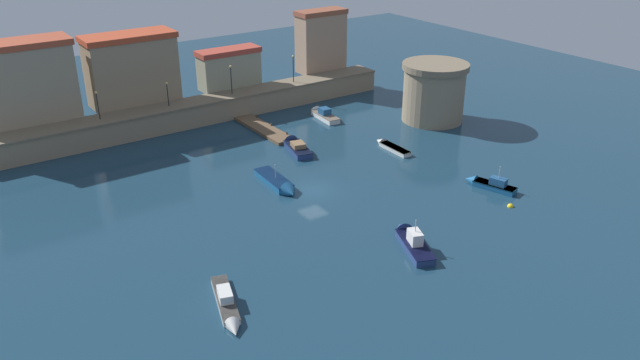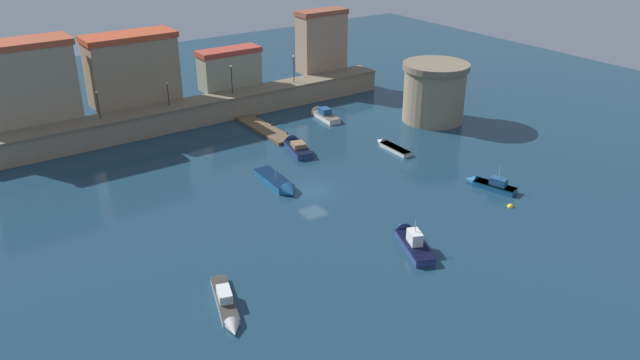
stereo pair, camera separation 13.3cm
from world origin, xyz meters
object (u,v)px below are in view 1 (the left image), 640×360
(moored_boat_3, at_px, (227,306))
(quay_lamp_0, at_px, (97,101))
(quay_lamp_3, at_px, (293,64))
(moored_boat_5, at_px, (390,146))
(quay_lamp_1, at_px, (167,90))
(moored_boat_0, at_px, (322,114))
(moored_boat_6, at_px, (279,184))
(moored_boat_4, at_px, (488,184))
(moored_boat_2, at_px, (411,239))
(quay_lamp_2, at_px, (231,75))
(mooring_buoy_0, at_px, (510,207))
(moored_boat_1, at_px, (295,146))
(fortress_tower, at_px, (434,92))

(moored_boat_3, bearing_deg, quay_lamp_0, -167.24)
(quay_lamp_3, distance_m, moored_boat_5, 21.98)
(quay_lamp_1, distance_m, quay_lamp_3, 18.75)
(moored_boat_0, xyz_separation_m, moored_boat_6, (-16.11, -15.29, -0.05))
(moored_boat_4, bearing_deg, moored_boat_2, 88.25)
(moored_boat_4, relative_size, moored_boat_5, 0.97)
(quay_lamp_2, xyz_separation_m, mooring_buoy_0, (9.42, -39.46, -5.53))
(moored_boat_1, distance_m, moored_boat_3, 31.45)
(moored_boat_4, height_order, mooring_buoy_0, moored_boat_4)
(quay_lamp_3, relative_size, mooring_buoy_0, 6.28)
(quay_lamp_0, height_order, moored_boat_0, quay_lamp_0)
(moored_boat_3, height_order, mooring_buoy_0, moored_boat_3)
(quay_lamp_0, bearing_deg, moored_boat_3, -94.56)
(quay_lamp_1, distance_m, moored_boat_0, 20.36)
(moored_boat_2, bearing_deg, moored_boat_4, -52.58)
(fortress_tower, relative_size, moored_boat_5, 1.47)
(quay_lamp_1, xyz_separation_m, quay_lamp_3, (18.75, 0.00, 0.41))
(fortress_tower, xyz_separation_m, moored_boat_6, (-27.40, -5.89, -3.50))
(moored_boat_3, relative_size, moored_boat_5, 1.26)
(moored_boat_5, bearing_deg, quay_lamp_2, 25.82)
(moored_boat_1, bearing_deg, quay_lamp_1, 45.07)
(moored_boat_1, distance_m, mooring_buoy_0, 26.06)
(quay_lamp_2, xyz_separation_m, moored_boat_5, (9.58, -21.35, -5.26))
(fortress_tower, xyz_separation_m, moored_boat_0, (-11.29, 9.39, -3.45))
(quay_lamp_1, height_order, mooring_buoy_0, quay_lamp_1)
(quay_lamp_0, height_order, moored_boat_1, quay_lamp_0)
(fortress_tower, distance_m, mooring_buoy_0, 25.45)
(moored_boat_1, xyz_separation_m, moored_boat_2, (-3.60, -24.11, 0.05))
(quay_lamp_1, distance_m, moored_boat_3, 40.52)
(moored_boat_2, height_order, moored_boat_5, moored_boat_2)
(quay_lamp_0, xyz_separation_m, quay_lamp_3, (27.46, -0.00, 0.21))
(moored_boat_3, relative_size, mooring_buoy_0, 12.12)
(quay_lamp_2, xyz_separation_m, moored_boat_0, (9.36, -7.56, -5.08))
(fortress_tower, distance_m, quay_lamp_3, 20.20)
(moored_boat_4, bearing_deg, quay_lamp_1, 12.47)
(moored_boat_5, relative_size, mooring_buoy_0, 9.62)
(moored_boat_1, bearing_deg, moored_boat_4, -138.62)
(quay_lamp_0, xyz_separation_m, moored_boat_5, (27.26, -21.35, -5.02))
(quay_lamp_1, bearing_deg, quay_lamp_0, 180.00)
(fortress_tower, height_order, quay_lamp_1, fortress_tower)
(moored_boat_4, distance_m, moored_boat_6, 21.61)
(moored_boat_1, bearing_deg, quay_lamp_2, 14.57)
(fortress_tower, height_order, quay_lamp_2, fortress_tower)
(quay_lamp_1, distance_m, moored_boat_1, 18.26)
(quay_lamp_0, height_order, quay_lamp_1, quay_lamp_0)
(moored_boat_2, bearing_deg, moored_boat_1, 13.79)
(quay_lamp_3, xyz_separation_m, moored_boat_0, (-0.42, -7.56, -5.05))
(moored_boat_4, bearing_deg, quay_lamp_3, -15.08)
(moored_boat_5, height_order, mooring_buoy_0, moored_boat_5)
(moored_boat_6, bearing_deg, moored_boat_2, 15.23)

